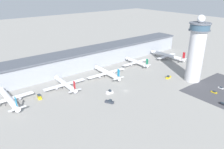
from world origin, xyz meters
TOP-DOWN VIEW (x-y plane):
  - ground_plane at (0.00, 0.00)m, footprint 1000.00×1000.00m
  - terminal_building at (0.00, 70.00)m, footprint 273.19×25.00m
  - control_tower at (63.10, -20.97)m, footprint 18.00×18.00m
  - parking_lot_surface at (67.16, -46.47)m, footprint 64.00×40.00m
  - airplane_gate_alpha at (-81.94, 36.33)m, footprint 36.40×39.33m
  - airplane_gate_bravo at (-37.01, 35.70)m, footprint 37.68×35.36m
  - airplane_gate_charlie at (6.32, 34.31)m, footprint 41.88×37.36m
  - airplane_gate_delta at (51.03, 39.98)m, footprint 36.56×32.70m
  - airplane_gate_echo at (95.21, 33.52)m, footprint 31.80×45.31m
  - service_truck_catering at (-22.62, -7.21)m, footprint 5.37×6.98m
  - service_truck_fuel at (-61.06, 32.53)m, footprint 3.53×6.72m
  - service_truck_baggage at (-13.13, 5.28)m, footprint 6.21×3.62m
  - service_truck_water at (49.79, -4.39)m, footprint 7.02×3.84m
  - car_blue_compact at (41.53, -60.36)m, footprint 1.98×4.71m
  - car_black_suv at (67.03, -46.26)m, footprint 1.74×4.52m
  - car_red_hatchback at (54.71, -46.88)m, footprint 1.93×4.85m

SIDE VIEW (x-z plane):
  - ground_plane at x=0.00m, z-range 0.00..0.00m
  - parking_lot_surface at x=67.16m, z-range 0.00..0.01m
  - car_black_suv at x=67.03m, z-range -0.16..1.23m
  - car_blue_compact at x=41.53m, z-range -0.16..1.29m
  - car_red_hatchback at x=54.71m, z-range -0.17..1.37m
  - service_truck_water at x=49.79m, z-range -0.40..2.22m
  - service_truck_catering at x=-22.62m, z-range -0.43..2.38m
  - service_truck_baggage at x=-13.13m, z-range -0.45..2.48m
  - service_truck_fuel at x=-61.06m, z-range -0.47..2.65m
  - airplane_gate_delta at x=51.03m, z-range -1.88..9.42m
  - airplane_gate_bravo at x=-37.01m, z-range -2.17..10.23m
  - airplane_gate_charlie at x=6.32m, z-range -2.40..10.49m
  - airplane_gate_echo at x=95.21m, z-range -2.33..10.54m
  - airplane_gate_alpha at x=-81.94m, z-range -2.12..11.63m
  - terminal_building at x=0.00m, z-range 0.10..19.11m
  - control_tower at x=63.10m, z-range -1.07..57.93m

